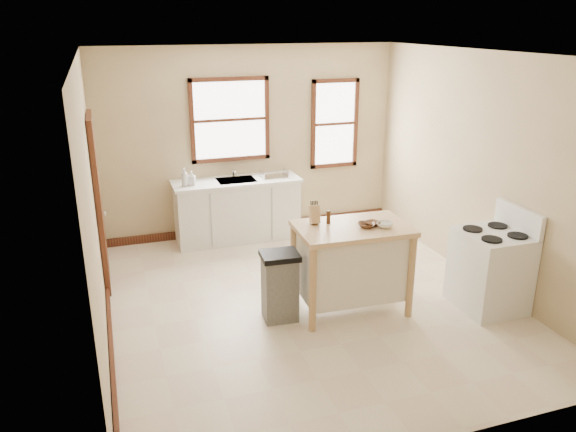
% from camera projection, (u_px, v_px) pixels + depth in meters
% --- Properties ---
extents(floor, '(5.00, 5.00, 0.00)m').
position_uv_depth(floor, '(307.00, 301.00, 6.59)').
color(floor, beige).
rests_on(floor, ground).
extents(ceiling, '(5.00, 5.00, 0.00)m').
position_uv_depth(ceiling, '(311.00, 54.00, 5.67)').
color(ceiling, white).
rests_on(ceiling, ground).
extents(wall_back, '(4.50, 0.04, 2.80)m').
position_uv_depth(wall_back, '(250.00, 142.00, 8.37)').
color(wall_back, '#C8B484').
rests_on(wall_back, ground).
extents(wall_left, '(0.04, 5.00, 2.80)m').
position_uv_depth(wall_left, '(92.00, 207.00, 5.46)').
color(wall_left, '#C8B484').
rests_on(wall_left, ground).
extents(wall_right, '(0.04, 5.00, 2.80)m').
position_uv_depth(wall_right, '(482.00, 170.00, 6.80)').
color(wall_right, '#C8B484').
rests_on(wall_right, ground).
extents(window_main, '(1.17, 0.06, 1.22)m').
position_uv_depth(window_main, '(230.00, 120.00, 8.14)').
color(window_main, '#3E1511').
rests_on(window_main, wall_back).
extents(window_side, '(0.77, 0.06, 1.37)m').
position_uv_depth(window_side, '(335.00, 124.00, 8.69)').
color(window_side, '#3E1511').
rests_on(window_side, wall_back).
extents(door_left, '(0.06, 0.90, 2.10)m').
position_uv_depth(door_left, '(99.00, 202.00, 6.75)').
color(door_left, '#3E1511').
rests_on(door_left, ground).
extents(baseboard_back, '(4.50, 0.04, 0.12)m').
position_uv_depth(baseboard_back, '(253.00, 227.00, 8.78)').
color(baseboard_back, '#3E1511').
rests_on(baseboard_back, ground).
extents(baseboard_left, '(0.04, 5.00, 0.12)m').
position_uv_depth(baseboard_left, '(110.00, 327.00, 5.91)').
color(baseboard_left, '#3E1511').
rests_on(baseboard_left, ground).
extents(sink_counter, '(1.86, 0.62, 0.92)m').
position_uv_depth(sink_counter, '(237.00, 210.00, 8.32)').
color(sink_counter, silver).
rests_on(sink_counter, ground).
extents(faucet, '(0.03, 0.03, 0.22)m').
position_uv_depth(faucet, '(233.00, 170.00, 8.29)').
color(faucet, silver).
rests_on(faucet, sink_counter).
extents(soap_bottle_a, '(0.13, 0.13, 0.26)m').
position_uv_depth(soap_bottle_a, '(185.00, 177.00, 7.83)').
color(soap_bottle_a, '#B2B2B2').
rests_on(soap_bottle_a, sink_counter).
extents(soap_bottle_b, '(0.12, 0.12, 0.20)m').
position_uv_depth(soap_bottle_b, '(192.00, 178.00, 7.88)').
color(soap_bottle_b, '#B2B2B2').
rests_on(soap_bottle_b, sink_counter).
extents(dish_rack, '(0.46, 0.40, 0.10)m').
position_uv_depth(dish_rack, '(274.00, 174.00, 8.29)').
color(dish_rack, silver).
rests_on(dish_rack, sink_counter).
extents(kitchen_island, '(1.26, 0.83, 1.01)m').
position_uv_depth(kitchen_island, '(351.00, 268.00, 6.26)').
color(kitchen_island, tan).
rests_on(kitchen_island, ground).
extents(knife_block, '(0.11, 0.11, 0.20)m').
position_uv_depth(knife_block, '(314.00, 215.00, 6.13)').
color(knife_block, '#DEBC75').
rests_on(knife_block, kitchen_island).
extents(pepper_grinder, '(0.05, 0.05, 0.15)m').
position_uv_depth(pepper_grinder, '(328.00, 217.00, 6.15)').
color(pepper_grinder, '#462813').
rests_on(pepper_grinder, kitchen_island).
extents(bowl_a, '(0.24, 0.24, 0.05)m').
position_uv_depth(bowl_a, '(366.00, 225.00, 6.05)').
color(bowl_a, brown).
rests_on(bowl_a, kitchen_island).
extents(bowl_b, '(0.18, 0.18, 0.04)m').
position_uv_depth(bowl_b, '(372.00, 223.00, 6.11)').
color(bowl_b, brown).
rests_on(bowl_b, kitchen_island).
extents(bowl_c, '(0.22, 0.22, 0.05)m').
position_uv_depth(bowl_c, '(385.00, 225.00, 6.05)').
color(bowl_c, white).
rests_on(bowl_c, kitchen_island).
extents(trash_bin, '(0.42, 0.37, 0.78)m').
position_uv_depth(trash_bin, '(280.00, 286.00, 6.09)').
color(trash_bin, slate).
rests_on(trash_bin, ground).
extents(gas_stove, '(0.73, 0.74, 1.17)m').
position_uv_depth(gas_stove, '(491.00, 259.00, 6.28)').
color(gas_stove, white).
rests_on(gas_stove, ground).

